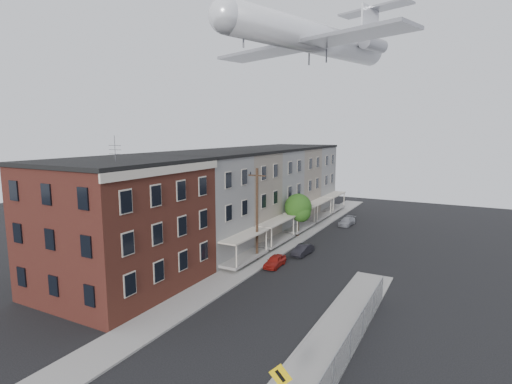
# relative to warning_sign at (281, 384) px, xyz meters

# --- Properties ---
(ground) EXTENTS (120.00, 120.00, 0.00)m
(ground) POSITION_rel_warning_sign_xyz_m (-5.60, 1.03, -1.88)
(ground) COLOR black
(ground) RESTS_ON ground
(sidewalk_left) EXTENTS (3.00, 62.00, 0.12)m
(sidewalk_left) POSITION_rel_warning_sign_xyz_m (-11.10, 25.03, -1.82)
(sidewalk_left) COLOR gray
(sidewalk_left) RESTS_ON ground
(sidewalk_right) EXTENTS (3.00, 26.00, 0.12)m
(sidewalk_right) POSITION_rel_warning_sign_xyz_m (-0.10, 7.03, -1.82)
(sidewalk_right) COLOR gray
(sidewalk_right) RESTS_ON ground
(curb_left) EXTENTS (0.15, 62.00, 0.14)m
(curb_left) POSITION_rel_warning_sign_xyz_m (-9.65, 25.03, -1.81)
(curb_left) COLOR gray
(curb_left) RESTS_ON ground
(curb_right) EXTENTS (0.15, 26.00, 0.14)m
(curb_right) POSITION_rel_warning_sign_xyz_m (-1.55, 7.03, -1.81)
(curb_right) COLOR gray
(curb_right) RESTS_ON ground
(corner_building) EXTENTS (10.31, 12.30, 12.15)m
(corner_building) POSITION_rel_warning_sign_xyz_m (-17.60, 8.03, 3.28)
(corner_building) COLOR #361211
(corner_building) RESTS_ON ground
(row_house_a) EXTENTS (11.98, 7.00, 10.30)m
(row_house_a) POSITION_rel_warning_sign_xyz_m (-17.56, 17.53, 3.25)
(row_house_a) COLOR gray
(row_house_a) RESTS_ON ground
(row_house_b) EXTENTS (11.98, 7.00, 10.30)m
(row_house_b) POSITION_rel_warning_sign_xyz_m (-17.56, 24.53, 3.25)
(row_house_b) COLOR gray
(row_house_b) RESTS_ON ground
(row_house_c) EXTENTS (11.98, 7.00, 10.30)m
(row_house_c) POSITION_rel_warning_sign_xyz_m (-17.56, 31.53, 3.25)
(row_house_c) COLOR gray
(row_house_c) RESTS_ON ground
(row_house_d) EXTENTS (11.98, 7.00, 10.30)m
(row_house_d) POSITION_rel_warning_sign_xyz_m (-17.56, 38.53, 3.25)
(row_house_d) COLOR gray
(row_house_d) RESTS_ON ground
(row_house_e) EXTENTS (11.98, 7.00, 10.30)m
(row_house_e) POSITION_rel_warning_sign_xyz_m (-17.56, 45.53, 3.25)
(row_house_e) COLOR gray
(row_house_e) RESTS_ON ground
(chainlink_fence) EXTENTS (0.06, 18.06, 1.90)m
(chainlink_fence) POSITION_rel_warning_sign_xyz_m (1.40, 6.03, -0.89)
(chainlink_fence) COLOR gray
(chainlink_fence) RESTS_ON ground
(warning_sign) EXTENTS (1.10, 0.11, 2.80)m
(warning_sign) POSITION_rel_warning_sign_xyz_m (0.00, 0.00, 0.00)
(warning_sign) COLOR #515156
(warning_sign) RESTS_ON ground
(utility_pole) EXTENTS (1.80, 0.26, 9.00)m
(utility_pole) POSITION_rel_warning_sign_xyz_m (-11.20, 19.03, 2.79)
(utility_pole) COLOR black
(utility_pole) RESTS_ON ground
(street_tree) EXTENTS (3.22, 3.20, 5.20)m
(street_tree) POSITION_rel_warning_sign_xyz_m (-10.87, 28.95, 1.57)
(street_tree) COLOR black
(street_tree) RESTS_ON ground
(car_near) EXTENTS (1.34, 3.17, 1.07)m
(car_near) POSITION_rel_warning_sign_xyz_m (-8.84, 18.11, -1.35)
(car_near) COLOR #A01B14
(car_near) RESTS_ON ground
(car_mid) EXTENTS (1.41, 3.32, 1.06)m
(car_mid) POSITION_rel_warning_sign_xyz_m (-7.87, 22.61, -1.35)
(car_mid) COLOR black
(car_mid) RESTS_ON ground
(car_far) EXTENTS (1.75, 3.78, 1.07)m
(car_far) POSITION_rel_warning_sign_xyz_m (-7.40, 37.57, -1.35)
(car_far) COLOR gray
(car_far) RESTS_ON ground
(airplane) EXTENTS (21.81, 24.96, 7.24)m
(airplane) POSITION_rel_warning_sign_xyz_m (-7.80, 24.99, 19.62)
(airplane) COLOR white
(airplane) RESTS_ON ground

